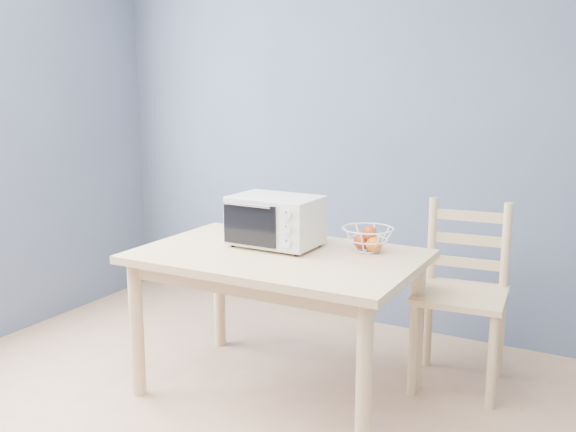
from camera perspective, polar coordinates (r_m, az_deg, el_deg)
The scene contains 5 objects.
room at distance 2.21m, azimuth -12.53°, elevation 4.13°, with size 4.01×4.51×2.61m.
dining_table at distance 3.25m, azimuth -0.89°, elevation -5.01°, with size 1.40×0.90×0.75m.
toaster_oven at distance 3.33m, azimuth -1.40°, elevation -0.34°, with size 0.46×0.34×0.27m.
fruit_basket at distance 3.27m, azimuth 7.17°, elevation -1.97°, with size 0.29×0.29×0.13m.
dining_chair at distance 3.53m, azimuth 15.16°, elevation -6.94°, with size 0.49×0.49×0.97m.
Camera 1 is at (1.44, -1.65, 1.57)m, focal length 40.00 mm.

